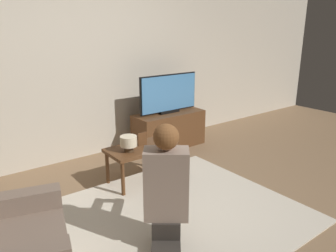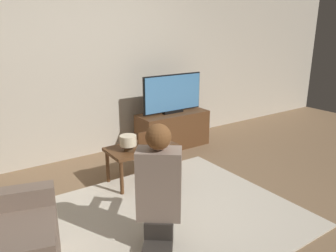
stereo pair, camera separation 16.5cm
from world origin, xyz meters
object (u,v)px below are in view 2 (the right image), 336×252
(tv, at_px, (173,94))
(coffee_table, at_px, (142,151))
(person_kneeling, at_px, (159,188))
(table_lamp, at_px, (128,142))

(tv, distance_m, coffee_table, 1.26)
(person_kneeling, bearing_deg, table_lamp, -67.63)
(coffee_table, relative_size, table_lamp, 4.25)
(coffee_table, distance_m, table_lamp, 0.24)
(tv, height_order, coffee_table, tv)
(person_kneeling, distance_m, table_lamp, 1.10)
(coffee_table, bearing_deg, person_kneeling, -113.41)
(tv, xyz_separation_m, table_lamp, (-1.11, -0.76, -0.27))
(coffee_table, bearing_deg, tv, 37.92)
(person_kneeling, bearing_deg, coffee_table, -75.64)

